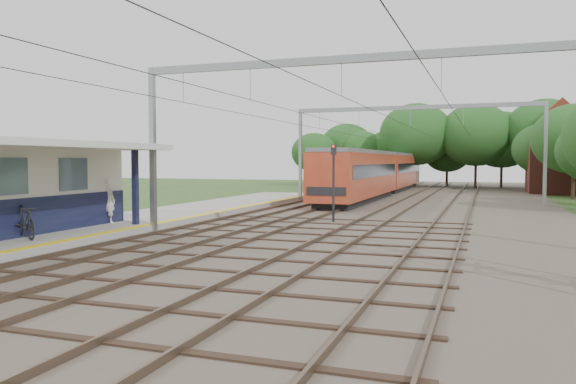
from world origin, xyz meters
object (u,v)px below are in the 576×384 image
at_px(bicycle, 25,222).
at_px(train, 380,172).
at_px(signal_post, 334,176).
at_px(person, 108,201).

distance_m(bicycle, train, 34.82).
height_order(train, signal_post, signal_post).
distance_m(train, signal_post, 23.24).
height_order(bicycle, train, train).
xyz_separation_m(person, signal_post, (8.68, 5.88, 1.01)).
bearing_deg(train, signal_post, -85.43).
height_order(person, bicycle, person).
height_order(person, train, train).
bearing_deg(signal_post, train, 76.68).
relative_size(person, signal_post, 0.50).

